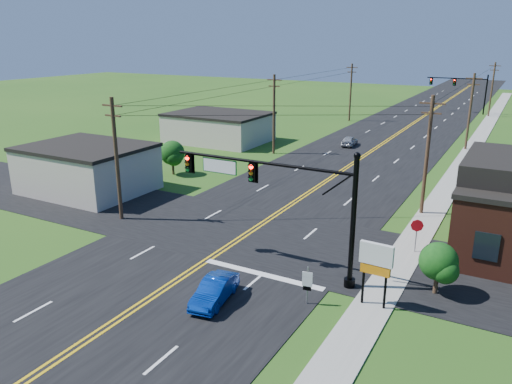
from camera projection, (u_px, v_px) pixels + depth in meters
The scene contains 21 objects.
ground at pixel (123, 314), 24.39m from camera, with size 260.00×260.00×0.00m, color #234C15.
road_main at pixel (388, 139), 66.20m from camera, with size 16.00×220.00×0.04m, color black.
road_cross at pixel (246, 233), 34.42m from camera, with size 70.00×10.00×0.04m, color black.
sidewalk at pixel (462, 164), 53.00m from camera, with size 2.00×160.00×0.08m, color gray.
signal_mast_main at pixel (277, 192), 27.67m from camera, with size 11.30×0.60×7.48m.
signal_mast_far at pixel (460, 87), 87.91m from camera, with size 10.98×0.60×7.48m.
cream_bldg_near at pixel (88, 168), 43.31m from camera, with size 10.20×8.20×4.10m.
cream_bldg_far at pixel (219, 127), 64.37m from camera, with size 12.20×9.20×3.70m.
utility_pole_left_a at pixel (116, 157), 35.72m from camera, with size 1.80×0.28×9.00m.
utility_pole_left_b at pixel (274, 113), 56.64m from camera, with size 1.80×0.28×9.00m.
utility_pole_left_c at pixel (351, 91), 79.22m from camera, with size 1.80×0.28×9.00m.
utility_pole_right_a at pixel (427, 153), 36.87m from camera, with size 1.80×0.28×9.00m.
utility_pole_right_b at pixel (470, 110), 58.62m from camera, with size 1.80×0.28×9.00m.
utility_pole_right_c at pixel (492, 88), 83.72m from camera, with size 1.80×0.28×9.00m.
shrub_corner at pixel (438, 262), 25.80m from camera, with size 2.00×2.00×2.86m.
tree_left at pixel (172, 153), 48.59m from camera, with size 2.40×2.40×3.37m.
blue_car at pixel (215, 291), 25.31m from camera, with size 1.29×3.70×1.22m, color #062D92.
distant_car at pixel (349, 141), 61.81m from camera, with size 1.46×3.64×1.24m, color #A6A7AB.
route_sign at pixel (307, 283), 24.92m from camera, with size 0.52×0.12×2.08m.
stop_sign at pixel (417, 229), 30.84m from camera, with size 0.76×0.28×2.23m.
pylon_sign at pixel (376, 261), 24.32m from camera, with size 1.68×0.33×3.43m.
Camera 1 is at (16.08, -15.70, 12.96)m, focal length 35.00 mm.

